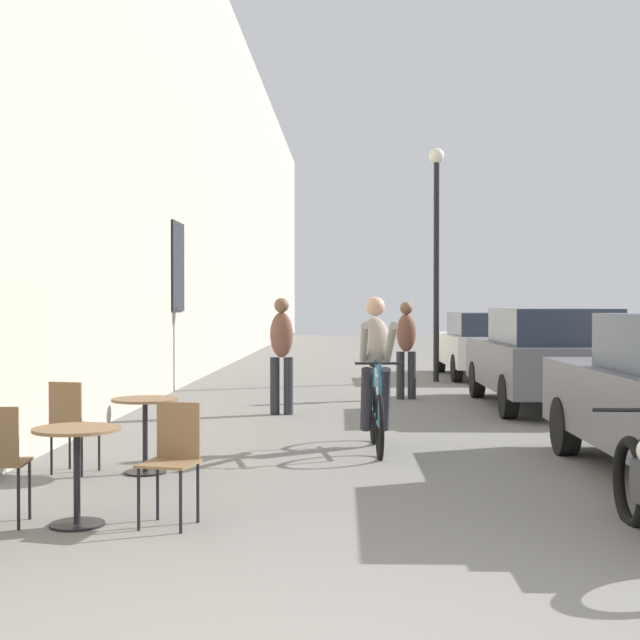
% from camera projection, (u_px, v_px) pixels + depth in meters
% --- Properties ---
extents(building_facade_left, '(0.54, 68.00, 9.87)m').
position_uv_depth(building_facade_left, '(172.00, 138.00, 17.74)').
color(building_facade_left, '#B7AD99').
rests_on(building_facade_left, ground_plane).
extents(cafe_table_near, '(0.64, 0.64, 0.72)m').
position_uv_depth(cafe_table_near, '(77.00, 455.00, 6.52)').
color(cafe_table_near, black).
rests_on(cafe_table_near, ground_plane).
extents(cafe_chair_near_toward_street, '(0.45, 0.45, 0.89)m').
position_uv_depth(cafe_chair_near_toward_street, '(173.00, 454.00, 6.57)').
color(cafe_chair_near_toward_street, black).
rests_on(cafe_chair_near_toward_street, ground_plane).
extents(cafe_table_mid, '(0.64, 0.64, 0.72)m').
position_uv_depth(cafe_table_mid, '(145.00, 419.00, 8.55)').
color(cafe_table_mid, black).
rests_on(cafe_table_mid, ground_plane).
extents(cafe_chair_mid_toward_street, '(0.46, 0.46, 0.89)m').
position_uv_depth(cafe_chair_mid_toward_street, '(71.00, 420.00, 8.50)').
color(cafe_chair_mid_toward_street, black).
rests_on(cafe_chair_mid_toward_street, ground_plane).
extents(cyclist_on_bicycle, '(0.52, 1.76, 1.74)m').
position_uv_depth(cyclist_on_bicycle, '(376.00, 377.00, 9.99)').
color(cyclist_on_bicycle, black).
rests_on(cyclist_on_bicycle, ground_plane).
extents(pedestrian_near, '(0.35, 0.25, 1.72)m').
position_uv_depth(pedestrian_near, '(282.00, 349.00, 13.12)').
color(pedestrian_near, '#26262D').
rests_on(pedestrian_near, ground_plane).
extents(pedestrian_mid, '(0.38, 0.30, 1.67)m').
position_uv_depth(pedestrian_mid, '(406.00, 344.00, 15.27)').
color(pedestrian_mid, '#26262D').
rests_on(pedestrian_mid, ground_plane).
extents(street_lamp, '(0.32, 0.32, 4.90)m').
position_uv_depth(street_lamp, '(436.00, 234.00, 18.68)').
color(street_lamp, black).
rests_on(street_lamp, ground_plane).
extents(parked_car_second, '(1.90, 4.41, 1.56)m').
position_uv_depth(parked_car_second, '(545.00, 356.00, 13.95)').
color(parked_car_second, '#595960').
rests_on(parked_car_second, ground_plane).
extents(parked_car_third, '(1.82, 4.11, 1.45)m').
position_uv_depth(parked_car_third, '(483.00, 344.00, 19.85)').
color(parked_car_third, beige).
rests_on(parked_car_third, ground_plane).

